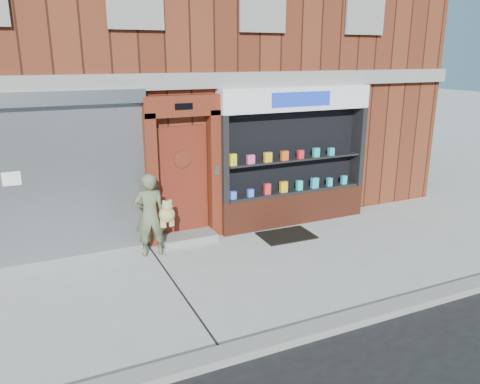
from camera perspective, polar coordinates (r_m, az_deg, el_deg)
ground at (r=8.40m, az=2.42°, el=-9.19°), size 80.00×80.00×0.00m
curb at (r=6.77m, az=11.09°, el=-15.69°), size 60.00×0.30×0.12m
building at (r=13.20m, az=-9.92°, el=17.75°), size 12.00×8.16×8.00m
shutter_bay at (r=8.87m, az=-21.04°, el=2.88°), size 3.10×0.30×3.04m
red_door_bay at (r=9.27m, az=-6.89°, el=2.74°), size 1.52×0.58×2.90m
pharmacy_bay at (r=10.27m, az=6.58°, el=3.60°), size 3.50×0.41×3.00m
woman at (r=8.76m, az=-10.72°, el=-2.75°), size 0.74×0.49×1.58m
doormat at (r=9.82m, az=5.68°, el=-5.28°), size 1.12×0.80×0.03m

